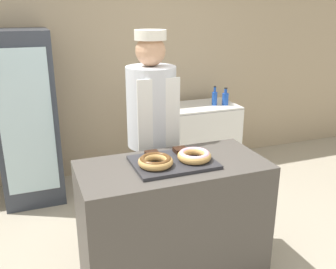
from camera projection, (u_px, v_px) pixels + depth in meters
wall_back at (105, 61)px, 4.29m from camera, size 8.00×0.06×2.70m
display_counter at (173, 223)px, 2.69m from camera, size 1.29×0.62×0.92m
serving_tray at (173, 162)px, 2.54m from camera, size 0.55×0.40×0.02m
donut_chocolate_glaze at (156, 161)px, 2.44m from camera, size 0.23×0.23×0.06m
donut_light_glaze at (194, 155)px, 2.54m from camera, size 0.23×0.23×0.06m
brownie_back_left at (152, 154)px, 2.61m from camera, size 0.09×0.09×0.03m
brownie_back_right at (180, 150)px, 2.68m from camera, size 0.09×0.09×0.03m
baker_person at (152, 136)px, 3.05m from camera, size 0.39×0.39×1.77m
beverage_fridge at (27, 118)px, 3.78m from camera, size 0.58×0.69×1.73m
chest_freezer at (198, 138)px, 4.58m from camera, size 0.91×0.57×0.82m
bottle_blue at (215, 98)px, 4.43m from camera, size 0.06×0.06×0.23m
bottle_blue_b at (225, 98)px, 4.45m from camera, size 0.08×0.08×0.21m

